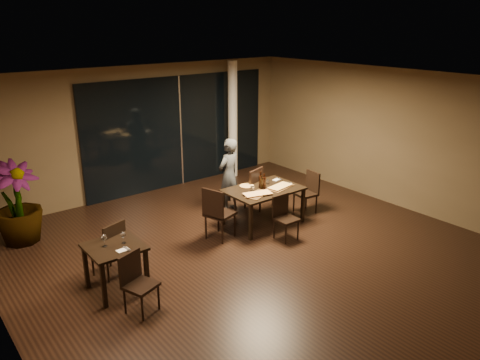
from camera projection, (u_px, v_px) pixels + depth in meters
name	position (u px, v px, depth m)	size (l,w,h in m)	color
ground	(250.00, 251.00, 8.42)	(8.00, 8.00, 0.00)	black
wall_back	(141.00, 130.00, 10.94)	(8.00, 0.10, 3.00)	brown
wall_right	(392.00, 137.00, 10.30)	(0.10, 8.00, 3.00)	brown
ceiling	(251.00, 82.00, 7.44)	(8.00, 8.00, 0.04)	silver
window_panel	(180.00, 131.00, 11.51)	(5.00, 0.06, 2.70)	black
column	(233.00, 120.00, 12.05)	(0.24, 0.24, 3.00)	silver
main_table	(263.00, 192.00, 9.38)	(1.50, 1.00, 0.75)	black
side_table	(115.00, 253.00, 7.04)	(0.80, 0.80, 0.75)	black
chair_main_far	(251.00, 189.00, 9.86)	(0.60, 0.60, 1.03)	black
chair_main_near	(284.00, 215.00, 8.81)	(0.39, 0.39, 0.84)	black
chair_main_left	(217.00, 211.00, 8.71)	(0.60, 0.60, 1.03)	black
chair_main_right	(309.00, 190.00, 10.01)	(0.46, 0.46, 0.90)	black
chair_side_far	(111.00, 246.00, 7.47)	(0.56, 0.56, 0.95)	black
chair_side_near	(136.00, 279.00, 6.58)	(0.52, 0.52, 0.88)	black
diner	(229.00, 175.00, 9.97)	(0.55, 0.36, 1.61)	#2F3134
potted_plant	(17.00, 203.00, 8.55)	(0.84, 0.84, 1.55)	#1B4818
pizza_board_left	(258.00, 195.00, 9.01)	(0.55, 0.27, 0.01)	#462E16
pizza_board_right	(280.00, 187.00, 9.41)	(0.62, 0.31, 0.01)	#4B3118
oblong_pizza_left	(258.00, 194.00, 9.00)	(0.52, 0.24, 0.02)	maroon
oblong_pizza_right	(280.00, 187.00, 9.40)	(0.51, 0.23, 0.02)	maroon
round_pizza	(247.00, 186.00, 9.47)	(0.28, 0.28, 0.01)	red
bottle_a	(262.00, 182.00, 9.31)	(0.06, 0.06, 0.27)	black
bottle_b	(264.00, 181.00, 9.32)	(0.07, 0.07, 0.31)	black
bottle_c	(261.00, 180.00, 9.36)	(0.07, 0.07, 0.33)	black
tumbler_left	(252.00, 189.00, 9.21)	(0.08, 0.08, 0.10)	white
tumbler_right	(268.00, 182.00, 9.62)	(0.07, 0.07, 0.08)	white
napkin_near	(288.00, 184.00, 9.58)	(0.18, 0.10, 0.01)	white
napkin_far	(277.00, 180.00, 9.86)	(0.18, 0.10, 0.01)	white
wine_glass_a	(104.00, 241.00, 6.95)	(0.08, 0.08, 0.18)	white
wine_glass_b	(123.00, 238.00, 7.06)	(0.08, 0.08, 0.17)	white
side_napkin	(123.00, 250.00, 6.84)	(0.18, 0.11, 0.01)	white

